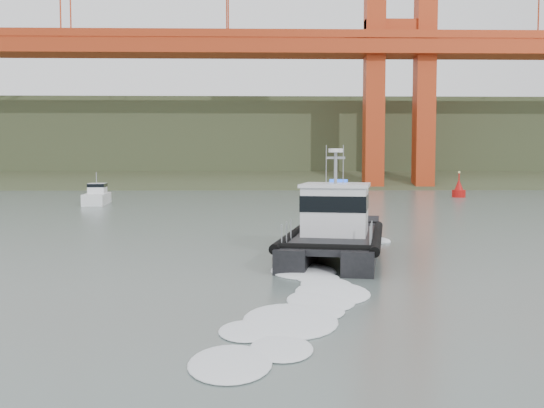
{
  "coord_description": "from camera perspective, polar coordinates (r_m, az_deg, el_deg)",
  "views": [
    {
      "loc": [
        -0.2,
        -20.99,
        4.3
      ],
      "look_at": [
        0.4,
        6.47,
        2.4
      ],
      "focal_mm": 40.0,
      "sensor_mm": 36.0,
      "label": 1
    }
  ],
  "objects": [
    {
      "name": "motorboat",
      "position": [
        64.34,
        -16.15,
        0.72
      ],
      "size": [
        2.65,
        6.3,
        3.37
      ],
      "rotation": [
        0.0,
        0.0,
        0.1
      ],
      "color": "white",
      "rests_on": "ground"
    },
    {
      "name": "headlands",
      "position": [
        146.52,
        -1.19,
        5.04
      ],
      "size": [
        500.0,
        105.36,
        27.12
      ],
      "color": "#303C22",
      "rests_on": "ground"
    },
    {
      "name": "patrol_boat",
      "position": [
        27.98,
        5.96,
        -2.27
      ],
      "size": [
        5.93,
        11.05,
        5.09
      ],
      "rotation": [
        0.0,
        0.0,
        -0.21
      ],
      "color": "black",
      "rests_on": "ground"
    },
    {
      "name": "nav_buoy",
      "position": [
        77.73,
        17.17,
        1.27
      ],
      "size": [
        1.62,
        1.62,
        3.37
      ],
      "color": "#B40E0C",
      "rests_on": "ground"
    },
    {
      "name": "ground",
      "position": [
        21.43,
        -0.7,
        -7.62
      ],
      "size": [
        400.0,
        400.0,
        0.0
      ],
      "primitive_type": "plane",
      "color": "#4F5E57",
      "rests_on": "ground"
    }
  ]
}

